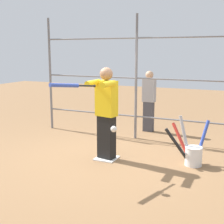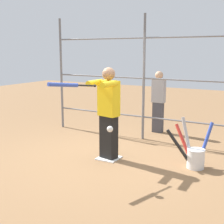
% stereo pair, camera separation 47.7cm
% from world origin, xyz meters
% --- Properties ---
extents(ground_plane, '(24.00, 24.00, 0.00)m').
position_xyz_m(ground_plane, '(0.00, 0.00, 0.00)').
color(ground_plane, olive).
extents(home_plate, '(0.40, 0.40, 0.02)m').
position_xyz_m(home_plate, '(0.00, 0.00, 0.01)').
color(home_plate, white).
rests_on(home_plate, ground).
extents(fence_backstop, '(4.84, 0.06, 2.87)m').
position_xyz_m(fence_backstop, '(0.00, -1.60, 1.44)').
color(fence_backstop, slate).
rests_on(fence_backstop, ground).
extents(batter, '(0.44, 0.65, 1.76)m').
position_xyz_m(batter, '(0.00, 0.02, 0.95)').
color(batter, black).
rests_on(batter, ground).
extents(baseball_bat_swinging, '(0.40, 0.84, 0.14)m').
position_xyz_m(baseball_bat_swinging, '(0.21, 0.96, 1.51)').
color(baseball_bat_swinging, black).
extents(softball_in_flight, '(0.10, 0.10, 0.10)m').
position_xyz_m(softball_in_flight, '(-0.58, 0.95, 0.87)').
color(softball_in_flight, white).
extents(bat_bucket, '(0.75, 0.52, 0.89)m').
position_xyz_m(bat_bucket, '(-1.55, -0.35, 0.24)').
color(bat_bucket, white).
rests_on(bat_bucket, ground).
extents(bystander_behind_fence, '(0.32, 0.20, 1.56)m').
position_xyz_m(bystander_behind_fence, '(-0.08, -2.36, 0.81)').
color(bystander_behind_fence, '#3F3F47').
rests_on(bystander_behind_fence, ground).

